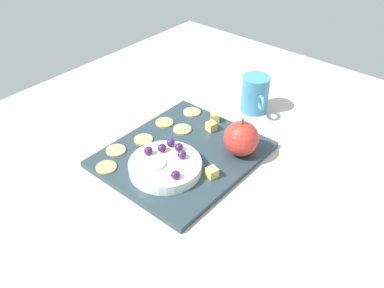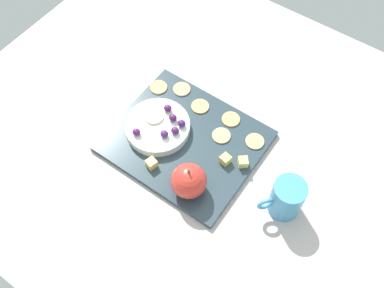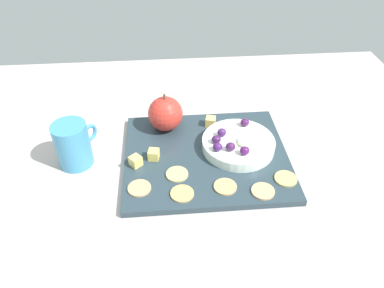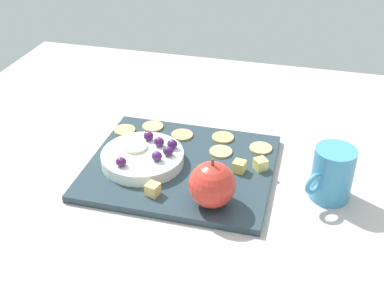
{
  "view_description": "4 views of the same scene",
  "coord_description": "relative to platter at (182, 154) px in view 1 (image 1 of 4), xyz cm",
  "views": [
    {
      "loc": [
        56.92,
        51.71,
        61.09
      ],
      "look_at": [
        3.48,
        6.35,
        8.09
      ],
      "focal_mm": 37.64,
      "sensor_mm": 36.0,
      "label": 1
    },
    {
      "loc": [
        -28.95,
        47.79,
        93.19
      ],
      "look_at": [
        0.99,
        5.24,
        7.42
      ],
      "focal_mm": 40.87,
      "sensor_mm": 36.0,
      "label": 2
    },
    {
      "loc": [
        -4.02,
        -55.14,
        56.65
      ],
      "look_at": [
        0.97,
        4.48,
        7.39
      ],
      "focal_mm": 34.77,
      "sensor_mm": 36.0,
      "label": 3
    },
    {
      "loc": [
        -17.66,
        78.4,
        58.1
      ],
      "look_at": [
        2.09,
        2.65,
        8.85
      ],
      "focal_mm": 46.61,
      "sensor_mm": 36.0,
      "label": 4
    }
  ],
  "objects": [
    {
      "name": "cracker_0",
      "position": [
        -13.86,
        -8.99,
        0.89
      ],
      "size": [
        4.47,
        4.47,
        0.4
      ],
      "primitive_type": "cylinder",
      "color": "tan",
      "rests_on": "platter"
    },
    {
      "name": "cracker_1",
      "position": [
        14.74,
        -8.81,
        0.89
      ],
      "size": [
        4.47,
        4.47,
        0.4
      ],
      "primitive_type": "cylinder",
      "color": "tan",
      "rests_on": "platter"
    },
    {
      "name": "grape_3",
      "position": [
        4.75,
        -1.67,
        3.85
      ],
      "size": [
        1.98,
        1.78,
        1.85
      ],
      "primitive_type": "ellipsoid",
      "color": "#481D50",
      "rests_on": "serving_dish"
    },
    {
      "name": "grape_1",
      "position": [
        9.3,
        6.43,
        3.79
      ],
      "size": [
        1.98,
        1.78,
        1.74
      ],
      "primitive_type": "ellipsoid",
      "color": "#4B1A52",
      "rests_on": "serving_dish"
    },
    {
      "name": "serving_dish",
      "position": [
        7.08,
        1.43,
        1.81
      ],
      "size": [
        15.56,
        15.56,
        2.24
      ],
      "primitive_type": "cylinder",
      "color": "white",
      "rests_on": "platter"
    },
    {
      "name": "cheese_cube_1",
      "position": [
        -14.71,
        -2.15,
        1.76
      ],
      "size": [
        3.02,
        3.02,
        2.14
      ],
      "primitive_type": "cube",
      "rotation": [
        0.0,
        0.0,
        0.69
      ],
      "color": "#EAD16D",
      "rests_on": "platter"
    },
    {
      "name": "cheese_cube_2",
      "position": [
        2.17,
        10.17,
        1.76
      ],
      "size": [
        2.63,
        2.63,
        2.14
      ],
      "primitive_type": "cube",
      "rotation": [
        0.0,
        0.0,
        1.3
      ],
      "color": "#F3D270",
      "rests_on": "platter"
    },
    {
      "name": "cracker_5",
      "position": [
        -6.48,
        -5.76,
        0.89
      ],
      "size": [
        4.47,
        4.47,
        0.4
      ],
      "primitive_type": "cylinder",
      "color": "tan",
      "rests_on": "platter"
    },
    {
      "name": "apple_whole",
      "position": [
        -8.19,
        10.04,
        4.63
      ],
      "size": [
        7.89,
        7.89,
        7.89
      ],
      "primitive_type": "sphere",
      "color": "red",
      "rests_on": "platter"
    },
    {
      "name": "grape_4",
      "position": [
        7.39,
        -3.19,
        3.86
      ],
      "size": [
        1.98,
        1.78,
        1.87
      ],
      "primitive_type": "ellipsoid",
      "color": "#50195C",
      "rests_on": "serving_dish"
    },
    {
      "name": "cracker_3",
      "position": [
        9.5,
        -11.72,
        0.89
      ],
      "size": [
        4.47,
        4.47,
        0.4
      ],
      "primitive_type": "cylinder",
      "color": "tan",
      "rests_on": "platter"
    },
    {
      "name": "cracker_4",
      "position": [
        -5.81,
        -11.08,
        0.89
      ],
      "size": [
        4.47,
        4.47,
        0.4
      ],
      "primitive_type": "cylinder",
      "color": "tan",
      "rests_on": "platter"
    },
    {
      "name": "platter",
      "position": [
        0.0,
        0.0,
        0.0
      ],
      "size": [
        34.34,
        29.47,
        1.37
      ],
      "primitive_type": "cube",
      "color": "#2A3B44",
      "rests_on": "table"
    },
    {
      "name": "apple_slice_0",
      "position": [
        8.95,
        0.23,
        3.22
      ],
      "size": [
        4.62,
        4.62,
        0.6
      ],
      "primitive_type": "cylinder",
      "color": "beige",
      "rests_on": "serving_dish"
    },
    {
      "name": "cup",
      "position": [
        -27.3,
        1.29,
        4.17
      ],
      "size": [
        7.99,
        9.05,
        9.72
      ],
      "color": "#418FBB",
      "rests_on": "table"
    },
    {
      "name": "cheese_cube_0",
      "position": [
        -11.04,
        -0.41,
        1.76
      ],
      "size": [
        2.52,
        2.52,
        2.14
      ],
      "primitive_type": "cube",
      "rotation": [
        0.0,
        0.0,
        1.38
      ],
      "color": "#EBD569",
      "rests_on": "platter"
    },
    {
      "name": "apple_stem",
      "position": [
        -8.19,
        10.04,
        9.18
      ],
      "size": [
        0.5,
        0.5,
        1.2
      ],
      "primitive_type": "cylinder",
      "color": "brown",
      "rests_on": "apple_whole"
    },
    {
      "name": "grape_0",
      "position": [
        2.09,
        -1.55,
        3.84
      ],
      "size": [
        1.98,
        1.78,
        1.84
      ],
      "primitive_type": "ellipsoid",
      "color": "#471D61",
      "rests_on": "serving_dish"
    },
    {
      "name": "grape_2",
      "position": [
        3.65,
        3.16,
        3.86
      ],
      "size": [
        1.98,
        1.78,
        1.87
      ],
      "primitive_type": "ellipsoid",
      "color": "#492362",
      "rests_on": "serving_dish"
    },
    {
      "name": "cracker_2",
      "position": [
        2.55,
        -9.97,
        0.89
      ],
      "size": [
        4.47,
        4.47,
        0.4
      ],
      "primitive_type": "cylinder",
      "color": "tan",
      "rests_on": "platter"
    },
    {
      "name": "table",
      "position": [
        -3.93,
        -3.88,
        -2.43
      ],
      "size": [
        125.83,
        102.61,
        3.5
      ],
      "primitive_type": "cube",
      "color": "#B5ABA6",
      "rests_on": "ground"
    },
    {
      "name": "grape_5",
      "position": [
        2.16,
        0.95,
        3.81
      ],
      "size": [
        1.98,
        1.78,
        1.76
      ],
      "primitive_type": "ellipsoid",
      "color": "#431D53",
      "rests_on": "serving_dish"
    }
  ]
}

